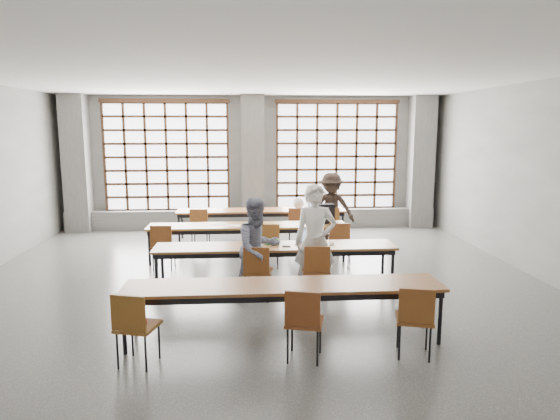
{
  "coord_description": "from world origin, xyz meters",
  "views": [
    {
      "loc": [
        -0.2,
        -7.88,
        2.67
      ],
      "look_at": [
        0.38,
        0.4,
        1.3
      ],
      "focal_mm": 32.0,
      "sensor_mm": 36.0,
      "label": 1
    }
  ],
  "objects_px": {
    "chair_front_left": "(257,267)",
    "chair_front_right": "(316,266)",
    "chair_mid_centre": "(269,241)",
    "chair_near_right": "(415,314)",
    "phone": "(286,246)",
    "chair_back_left": "(200,223)",
    "student_male": "(315,241)",
    "chair_back_right": "(331,222)",
    "chair_mid_right": "(340,240)",
    "plastic_bag": "(299,203)",
    "student_back": "(331,208)",
    "desk_row_d": "(284,289)",
    "red_pouch": "(138,322)",
    "chair_near_left": "(134,322)",
    "laptop_back": "(316,206)",
    "student_female": "(258,248)",
    "desk_row_a": "(261,212)",
    "backpack": "(326,214)",
    "mouse": "(332,244)",
    "desk_row_c": "(275,249)",
    "green_box": "(272,242)",
    "chair_near_mid": "(304,317)",
    "desk_row_b": "(248,228)",
    "chair_mid_left": "(163,242)",
    "chair_back_mid": "(297,222)",
    "laptop_front": "(309,240)"
  },
  "relations": [
    {
      "from": "desk_row_a",
      "to": "backpack",
      "type": "height_order",
      "value": "backpack"
    },
    {
      "from": "student_female",
      "to": "phone",
      "type": "distance_m",
      "value": 0.63
    },
    {
      "from": "chair_back_left",
      "to": "chair_back_right",
      "type": "bearing_deg",
      "value": 0.05
    },
    {
      "from": "phone",
      "to": "plastic_bag",
      "type": "distance_m",
      "value": 3.86
    },
    {
      "from": "desk_row_b",
      "to": "chair_back_right",
      "type": "bearing_deg",
      "value": 32.48
    },
    {
      "from": "phone",
      "to": "chair_front_left",
      "type": "bearing_deg",
      "value": -133.06
    },
    {
      "from": "student_male",
      "to": "phone",
      "type": "xyz_separation_m",
      "value": [
        -0.42,
        0.4,
        -0.17
      ]
    },
    {
      "from": "chair_front_left",
      "to": "mouse",
      "type": "height_order",
      "value": "chair_front_left"
    },
    {
      "from": "desk_row_c",
      "to": "chair_near_right",
      "type": "xyz_separation_m",
      "value": [
        1.46,
        -2.72,
        -0.13
      ]
    },
    {
      "from": "desk_row_a",
      "to": "chair_front_right",
      "type": "distance_m",
      "value": 4.35
    },
    {
      "from": "chair_back_left",
      "to": "mouse",
      "type": "xyz_separation_m",
      "value": [
        2.47,
        -3.05,
        0.21
      ]
    },
    {
      "from": "desk_row_b",
      "to": "chair_near_mid",
      "type": "distance_m",
      "value": 4.58
    },
    {
      "from": "chair_mid_centre",
      "to": "chair_near_right",
      "type": "distance_m",
      "value": 4.19
    },
    {
      "from": "desk_row_b",
      "to": "red_pouch",
      "type": "bearing_deg",
      "value": -105.93
    },
    {
      "from": "green_box",
      "to": "mouse",
      "type": "bearing_deg",
      "value": -5.71
    },
    {
      "from": "chair_mid_right",
      "to": "mouse",
      "type": "relative_size",
      "value": 8.98
    },
    {
      "from": "desk_row_c",
      "to": "green_box",
      "type": "bearing_deg",
      "value": 122.01
    },
    {
      "from": "chair_front_left",
      "to": "chair_front_right",
      "type": "distance_m",
      "value": 0.91
    },
    {
      "from": "desk_row_d",
      "to": "chair_mid_right",
      "type": "bearing_deg",
      "value": 67.66
    },
    {
      "from": "plastic_bag",
      "to": "chair_back_right",
      "type": "bearing_deg",
      "value": -44.9
    },
    {
      "from": "desk_row_b",
      "to": "chair_near_mid",
      "type": "xyz_separation_m",
      "value": [
        0.61,
        -4.53,
        -0.13
      ]
    },
    {
      "from": "chair_back_mid",
      "to": "backpack",
      "type": "xyz_separation_m",
      "value": [
        0.47,
        -1.17,
        0.39
      ]
    },
    {
      "from": "plastic_bag",
      "to": "desk_row_d",
      "type": "bearing_deg",
      "value": -97.93
    },
    {
      "from": "chair_near_right",
      "to": "chair_back_right",
      "type": "bearing_deg",
      "value": 89.93
    },
    {
      "from": "desk_row_d",
      "to": "chair_near_right",
      "type": "relative_size",
      "value": 4.55
    },
    {
      "from": "chair_near_left",
      "to": "red_pouch",
      "type": "height_order",
      "value": "chair_near_left"
    },
    {
      "from": "chair_near_right",
      "to": "phone",
      "type": "bearing_deg",
      "value": 116.07
    },
    {
      "from": "chair_back_right",
      "to": "chair_front_right",
      "type": "distance_m",
      "value": 3.77
    },
    {
      "from": "desk_row_d",
      "to": "student_back",
      "type": "relative_size",
      "value": 2.43
    },
    {
      "from": "desk_row_b",
      "to": "chair_mid_left",
      "type": "distance_m",
      "value": 1.73
    },
    {
      "from": "chair_back_right",
      "to": "student_female",
      "type": "distance_m",
      "value": 3.96
    },
    {
      "from": "student_back",
      "to": "laptop_back",
      "type": "height_order",
      "value": "student_back"
    },
    {
      "from": "desk_row_c",
      "to": "chair_mid_right",
      "type": "xyz_separation_m",
      "value": [
        1.33,
        1.19,
        -0.13
      ]
    },
    {
      "from": "chair_mid_centre",
      "to": "student_back",
      "type": "xyz_separation_m",
      "value": [
        1.54,
        1.97,
        0.29
      ]
    },
    {
      "from": "chair_mid_centre",
      "to": "laptop_front",
      "type": "relative_size",
      "value": 1.91
    },
    {
      "from": "chair_near_left",
      "to": "student_female",
      "type": "xyz_separation_m",
      "value": [
        1.44,
        2.22,
        0.27
      ]
    },
    {
      "from": "chair_back_mid",
      "to": "chair_back_right",
      "type": "relative_size",
      "value": 1.0
    },
    {
      "from": "desk_row_a",
      "to": "plastic_bag",
      "type": "bearing_deg",
      "value": 3.18
    },
    {
      "from": "chair_mid_right",
      "to": "plastic_bag",
      "type": "bearing_deg",
      "value": 102.09
    },
    {
      "from": "chair_near_mid",
      "to": "chair_near_right",
      "type": "height_order",
      "value": "same"
    },
    {
      "from": "student_back",
      "to": "green_box",
      "type": "xyz_separation_m",
      "value": [
        -1.54,
        -3.08,
        -0.05
      ]
    },
    {
      "from": "chair_back_left",
      "to": "red_pouch",
      "type": "relative_size",
      "value": 4.4
    },
    {
      "from": "chair_back_left",
      "to": "student_male",
      "type": "bearing_deg",
      "value": -59.06
    },
    {
      "from": "desk_row_d",
      "to": "chair_mid_right",
      "type": "height_order",
      "value": "chair_mid_right"
    },
    {
      "from": "chair_near_mid",
      "to": "backpack",
      "type": "relative_size",
      "value": 2.2
    },
    {
      "from": "chair_back_mid",
      "to": "phone",
      "type": "bearing_deg",
      "value": -99.11
    },
    {
      "from": "chair_back_right",
      "to": "chair_front_left",
      "type": "xyz_separation_m",
      "value": [
        -1.78,
        -3.67,
        0.0
      ]
    },
    {
      "from": "chair_mid_left",
      "to": "desk_row_a",
      "type": "bearing_deg",
      "value": 51.9
    },
    {
      "from": "student_female",
      "to": "desk_row_b",
      "type": "bearing_deg",
      "value": 63.78
    },
    {
      "from": "desk_row_d",
      "to": "mouse",
      "type": "xyz_separation_m",
      "value": [
        0.97,
        2.07,
        0.08
      ]
    }
  ]
}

